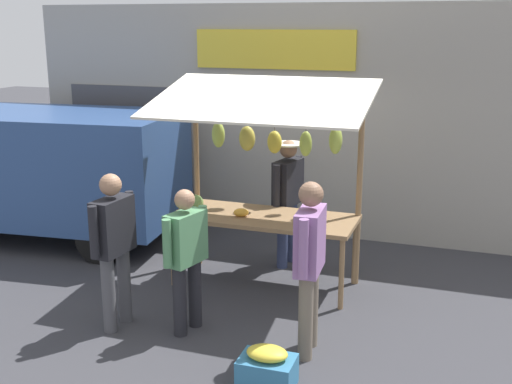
% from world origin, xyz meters
% --- Properties ---
extents(ground_plane, '(40.00, 40.00, 0.00)m').
position_xyz_m(ground_plane, '(0.00, 0.00, 0.00)').
color(ground_plane, '#38383D').
extents(street_backdrop, '(9.00, 0.30, 3.40)m').
position_xyz_m(street_backdrop, '(0.07, -2.20, 1.70)').
color(street_backdrop, '#9E998E').
rests_on(street_backdrop, ground).
extents(market_stall, '(2.50, 1.46, 2.50)m').
position_xyz_m(market_stall, '(0.03, -0.04, 1.55)').
color(market_stall, olive).
rests_on(market_stall, ground).
extents(vendor_with_sunhat, '(0.43, 0.70, 1.68)m').
position_xyz_m(vendor_with_sunhat, '(-0.07, -0.75, 0.99)').
color(vendor_with_sunhat, navy).
rests_on(vendor_with_sunhat, ground).
extents(shopper_in_grey_tee, '(0.32, 0.65, 1.52)m').
position_xyz_m(shopper_in_grey_tee, '(0.36, 1.43, 0.87)').
color(shopper_in_grey_tee, '#232328').
rests_on(shopper_in_grey_tee, ground).
extents(shopper_with_ponytail, '(0.26, 0.72, 1.72)m').
position_xyz_m(shopper_with_ponytail, '(-0.94, 1.46, 1.00)').
color(shopper_with_ponytail, '#726656').
rests_on(shopper_with_ponytail, ground).
extents(shopper_in_striped_shirt, '(0.26, 0.70, 1.66)m').
position_xyz_m(shopper_in_striped_shirt, '(1.10, 1.58, 0.96)').
color(shopper_in_striped_shirt, '#4C4C51').
rests_on(shopper_in_striped_shirt, ground).
extents(parked_van, '(4.56, 2.28, 1.88)m').
position_xyz_m(parked_van, '(4.03, -0.64, 1.12)').
color(parked_van, '#2D4C84').
rests_on(parked_van, ground).
extents(produce_crate_near, '(0.50, 0.36, 0.39)m').
position_xyz_m(produce_crate_near, '(-0.76, 2.19, 0.18)').
color(produce_crate_near, teal).
rests_on(produce_crate_near, ground).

